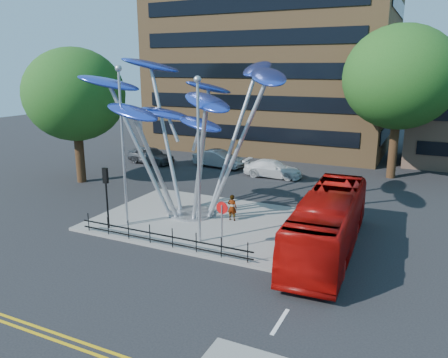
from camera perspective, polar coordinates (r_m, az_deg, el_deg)
The scene contains 18 objects.
ground at distance 20.68m, azimuth -8.47°, elevation -11.05°, with size 120.00×120.00×0.00m, color black.
traffic_island at distance 25.86m, azimuth -2.90°, elevation -5.40°, with size 12.00×9.00×0.15m, color slate.
double_yellow_near at distance 16.71m, azimuth -20.62°, elevation -18.52°, with size 40.00×0.12×0.01m, color gold.
double_yellow_far at distance 16.55m, azimuth -21.40°, elevation -18.96°, with size 40.00×0.12×0.01m, color gold.
brick_tower at distance 50.58m, azimuth 6.60°, elevation 21.34°, with size 25.00×15.00×30.00m, color brown.
tree_right at distance 37.46m, azimuth 22.01°, elevation 12.18°, with size 8.80×8.80×12.11m.
tree_left at distance 35.43m, azimuth -18.92°, elevation 10.36°, with size 7.60×7.60×10.32m.
leaf_sculpture at distance 25.52m, azimuth -4.50°, elevation 9.96°, with size 12.72×9.54×9.51m.
street_lamp_left at distance 24.44m, azimuth -13.16°, elevation 5.86°, with size 0.36×0.36×8.80m.
street_lamp_right at distance 21.31m, azimuth -3.35°, elevation 4.28°, with size 0.36×0.36×8.30m.
traffic_light_island at distance 24.55m, azimuth -15.16°, elevation -0.77°, with size 0.28×0.18×3.42m.
no_entry_sign_island at distance 21.07m, azimuth -0.27°, elevation -5.05°, with size 0.60×0.10×2.45m.
pedestrian_railing_front at distance 22.26m, azimuth -8.23°, elevation -7.59°, with size 10.00×0.06×1.00m.
red_bus at distance 21.90m, azimuth 13.44°, elevation -5.61°, with size 2.49×10.66×2.97m, color #980A07.
pedestrian at distance 25.39m, azimuth 1.07°, elevation -3.74°, with size 0.56×0.37×1.55m, color gray.
parked_car_left at distance 41.64m, azimuth -9.53°, elevation 3.09°, with size 1.89×4.69×1.60m, color #3C3E44.
parked_car_mid at distance 39.56m, azimuth -0.74°, elevation 2.67°, with size 1.65×4.72×1.55m, color #93969A.
parked_car_right at distance 36.21m, azimuth 6.39°, elevation 1.34°, with size 1.96×4.81×1.40m, color silver.
Camera 1 is at (10.66, -15.35, 8.84)m, focal length 35.00 mm.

